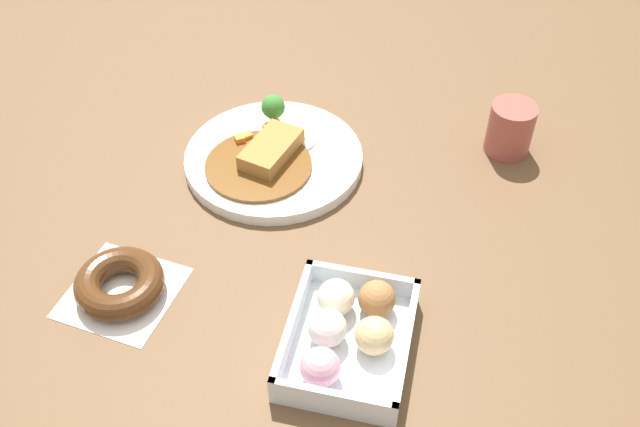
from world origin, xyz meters
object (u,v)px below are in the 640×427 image
object	(u,v)px
curry_plate	(273,156)
chocolate_ring_donut	(120,284)
donut_box	(348,333)
coffee_mug	(510,129)

from	to	relation	value
curry_plate	chocolate_ring_donut	size ratio (longest dim) A/B	1.79
donut_box	coffee_mug	bearing A→B (deg)	158.07
curry_plate	donut_box	distance (m)	0.35
donut_box	coffee_mug	xyz separation A→B (m)	(-0.41, 0.17, 0.02)
chocolate_ring_donut	curry_plate	bearing A→B (deg)	157.50
curry_plate	coffee_mug	bearing A→B (deg)	108.41
chocolate_ring_donut	coffee_mug	bearing A→B (deg)	130.92
coffee_mug	chocolate_ring_donut	bearing A→B (deg)	-49.08
donut_box	coffee_mug	distance (m)	0.45
curry_plate	donut_box	bearing A→B (deg)	30.59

